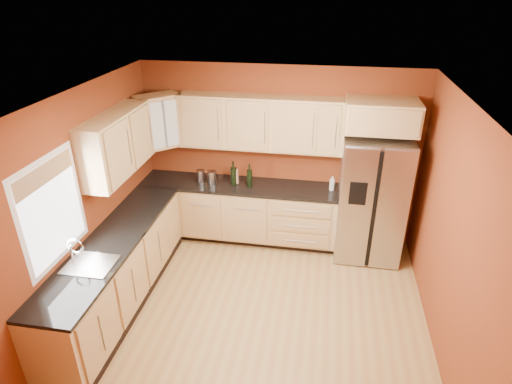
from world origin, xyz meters
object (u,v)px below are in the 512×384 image
at_px(refrigerator, 371,198).
at_px(canister_left, 201,176).
at_px(knife_block, 234,176).
at_px(soap_dispenser, 332,183).
at_px(wine_bottle_a, 249,175).

height_order(refrigerator, canister_left, refrigerator).
height_order(knife_block, soap_dispenser, knife_block).
bearing_deg(refrigerator, canister_left, 178.62).
xyz_separation_m(wine_bottle_a, soap_dispenser, (1.18, 0.08, -0.07)).
distance_m(refrigerator, soap_dispenser, 0.58).
bearing_deg(soap_dispenser, knife_block, 179.90).
xyz_separation_m(knife_block, soap_dispenser, (1.42, -0.00, -0.00)).
bearing_deg(soap_dispenser, canister_left, -178.51).
bearing_deg(canister_left, refrigerator, -1.38).
xyz_separation_m(refrigerator, wine_bottle_a, (-1.73, 0.02, 0.21)).
relative_size(canister_left, knife_block, 0.89).
relative_size(wine_bottle_a, knife_block, 1.64).
relative_size(canister_left, soap_dispenser, 0.90).
bearing_deg(canister_left, wine_bottle_a, -2.71).
bearing_deg(knife_block, canister_left, 169.44).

